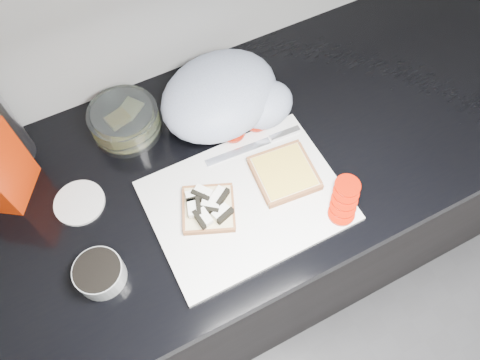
{
  "coord_description": "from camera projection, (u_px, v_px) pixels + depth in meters",
  "views": [
    {
      "loc": [
        -0.07,
        0.7,
        1.8
      ],
      "look_at": [
        0.15,
        1.12,
        0.95
      ],
      "focal_mm": 35.0,
      "sensor_mm": 36.0,
      "label": 1
    }
  ],
  "objects": [
    {
      "name": "base_cabinet",
      "position": [
        185.0,
        260.0,
        1.43
      ],
      "size": [
        3.5,
        0.6,
        0.86
      ],
      "primitive_type": "cube",
      "color": "black",
      "rests_on": "ground"
    },
    {
      "name": "countertop",
      "position": [
        164.0,
        192.0,
        1.03
      ],
      "size": [
        3.5,
        0.64,
        0.04
      ],
      "primitive_type": "cube",
      "color": "black",
      "rests_on": "base_cabinet"
    },
    {
      "name": "cutting_board",
      "position": [
        246.0,
        201.0,
        0.99
      ],
      "size": [
        0.4,
        0.3,
        0.01
      ],
      "primitive_type": "cube",
      "color": "silver",
      "rests_on": "countertop"
    },
    {
      "name": "bread_left",
      "position": [
        208.0,
        208.0,
        0.97
      ],
      "size": [
        0.15,
        0.15,
        0.03
      ],
      "rotation": [
        0.0,
        0.0,
        -0.4
      ],
      "color": "beige",
      "rests_on": "cutting_board"
    },
    {
      "name": "bread_right",
      "position": [
        284.0,
        173.0,
        1.01
      ],
      "size": [
        0.14,
        0.14,
        0.02
      ],
      "rotation": [
        0.0,
        0.0,
        -0.09
      ],
      "color": "beige",
      "rests_on": "cutting_board"
    },
    {
      "name": "tomato_slices",
      "position": [
        344.0,
        200.0,
        0.97
      ],
      "size": [
        0.11,
        0.12,
        0.02
      ],
      "rotation": [
        0.0,
        0.0,
        0.36
      ],
      "color": "#AD1504",
      "rests_on": "cutting_board"
    },
    {
      "name": "knife",
      "position": [
        265.0,
        141.0,
        1.05
      ],
      "size": [
        0.23,
        0.03,
        0.01
      ],
      "rotation": [
        0.0,
        0.0,
        -0.06
      ],
      "color": "silver",
      "rests_on": "cutting_board"
    },
    {
      "name": "seed_tub",
      "position": [
        99.0,
        273.0,
        0.89
      ],
      "size": [
        0.1,
        0.1,
        0.05
      ],
      "color": "#919595",
      "rests_on": "countertop"
    },
    {
      "name": "tub_lid",
      "position": [
        79.0,
        203.0,
        0.99
      ],
      "size": [
        0.12,
        0.12,
        0.01
      ],
      "primitive_type": "cylinder",
      "rotation": [
        0.0,
        0.0,
        0.13
      ],
      "color": "silver",
      "rests_on": "countertop"
    },
    {
      "name": "glass_bowl",
      "position": [
        125.0,
        121.0,
        1.06
      ],
      "size": [
        0.16,
        0.16,
        0.07
      ],
      "rotation": [
        0.0,
        0.0,
        0.26
      ],
      "color": "silver",
      "rests_on": "countertop"
    },
    {
      "name": "grocery_bag",
      "position": [
        226.0,
        96.0,
        1.06
      ],
      "size": [
        0.34,
        0.3,
        0.13
      ],
      "rotation": [
        0.0,
        0.0,
        0.27
      ],
      "color": "silver",
      "rests_on": "countertop"
    },
    {
      "name": "whole_tomatoes",
      "position": [
        245.0,
        125.0,
        1.06
      ],
      "size": [
        0.12,
        0.06,
        0.06
      ],
      "rotation": [
        0.0,
        0.0,
        0.36
      ],
      "color": "#AD1504",
      "rests_on": "countertop"
    }
  ]
}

